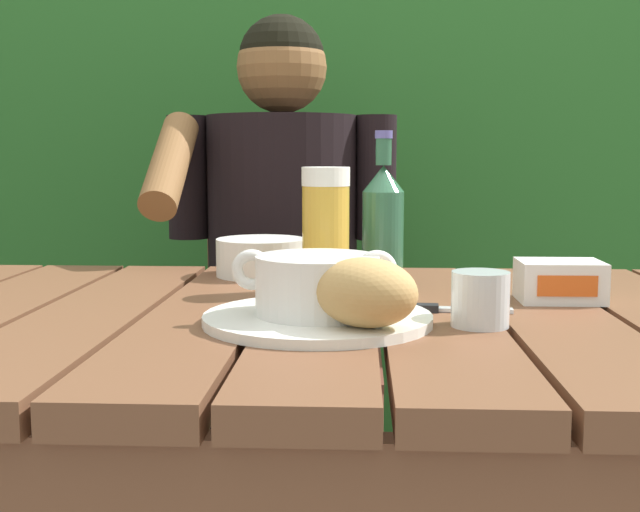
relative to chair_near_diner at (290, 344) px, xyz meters
name	(u,v)px	position (x,y,z in m)	size (l,w,h in m)	color
dining_table	(321,380)	(0.12, -0.84, 0.16)	(1.35, 0.81, 0.74)	brown
hedge_backdrop	(341,100)	(0.11, 0.68, 0.62)	(3.33, 0.91, 2.30)	#286025
chair_near_diner	(290,344)	(0.00, 0.00, 0.00)	(0.44, 0.41, 1.02)	brown
person_eating	(280,257)	(0.00, -0.20, 0.24)	(0.48, 0.47, 1.23)	black
serving_plate	(314,319)	(0.11, -0.93, 0.26)	(0.28, 0.28, 0.01)	white
soup_bowl	(314,283)	(0.11, -0.93, 0.30)	(0.20, 0.15, 0.08)	white
bread_roll	(366,292)	(0.17, -1.00, 0.30)	(0.15, 0.13, 0.08)	tan
beer_glass	(323,230)	(0.11, -0.70, 0.34)	(0.07, 0.07, 0.19)	gold
beer_bottle	(383,223)	(0.20, -0.65, 0.35)	(0.06, 0.06, 0.24)	#2E5D40
water_glass_small	(480,299)	(0.31, -0.93, 0.28)	(0.07, 0.07, 0.07)	silver
butter_tub	(560,281)	(0.45, -0.76, 0.28)	(0.11, 0.09, 0.06)	white
table_knife	(436,308)	(0.27, -0.84, 0.25)	(0.16, 0.03, 0.01)	silver
diner_bowl	(261,257)	(0.00, -0.54, 0.28)	(0.15, 0.15, 0.06)	white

